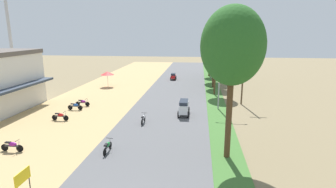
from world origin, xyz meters
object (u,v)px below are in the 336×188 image
(vendor_umbrella, at_px, (107,73))
(streetlamp_far, at_px, (210,52))
(median_tree_third, at_px, (214,56))
(parked_motorbike_third, at_px, (75,106))
(median_tree_nearest, at_px, (233,47))
(parked_motorbike_second, at_px, (60,116))
(streetlamp_near, at_px, (220,73))
(median_tree_second, at_px, (216,50))
(parked_motorbike_nearest, at_px, (12,145))
(median_tree_fifth, at_px, (210,48))
(utility_pole_near, at_px, (243,71))
(car_van_white, at_px, (184,107))
(motorbike_ahead_second, at_px, (108,146))
(street_signboard, at_px, (23,178))
(car_hatchback_red, at_px, (173,76))
(motorbike_ahead_third, at_px, (143,118))
(parked_motorbike_fourth, at_px, (83,102))
(median_tree_fourth, at_px, (214,47))
(streetlamp_mid, at_px, (212,55))

(vendor_umbrella, bearing_deg, streetlamp_far, 50.35)
(median_tree_third, xyz_separation_m, streetlamp_far, (-0.02, 19.55, -0.78))
(parked_motorbike_third, bearing_deg, median_tree_nearest, -31.39)
(parked_motorbike_second, distance_m, streetlamp_near, 17.99)
(median_tree_second, relative_size, streetlamp_near, 1.11)
(parked_motorbike_nearest, distance_m, parked_motorbike_third, 11.14)
(median_tree_nearest, bearing_deg, parked_motorbike_third, 148.61)
(median_tree_third, relative_size, median_tree_fifth, 0.96)
(parked_motorbike_third, relative_size, utility_pole_near, 0.22)
(car_van_white, xyz_separation_m, motorbike_ahead_second, (-5.15, -9.83, -0.45))
(streetlamp_near, bearing_deg, streetlamp_far, 90.00)
(median_tree_second, height_order, utility_pole_near, median_tree_second)
(street_signboard, relative_size, median_tree_third, 0.21)
(street_signboard, bearing_deg, streetlamp_far, 77.03)
(car_hatchback_red, bearing_deg, median_tree_fifth, 38.00)
(parked_motorbike_nearest, bearing_deg, median_tree_third, 58.46)
(median_tree_nearest, height_order, streetlamp_near, median_tree_nearest)
(streetlamp_near, distance_m, car_hatchback_red, 20.76)
(median_tree_fifth, bearing_deg, streetlamp_near, -89.38)
(parked_motorbike_second, bearing_deg, median_tree_fifth, 62.34)
(motorbike_ahead_second, xyz_separation_m, motorbike_ahead_third, (1.30, 6.78, 0.00))
(parked_motorbike_fourth, height_order, street_signboard, street_signboard)
(median_tree_nearest, height_order, streetlamp_far, median_tree_nearest)
(car_hatchback_red, height_order, motorbike_ahead_third, car_hatchback_red)
(utility_pole_near, bearing_deg, median_tree_fifth, 98.67)
(median_tree_nearest, distance_m, motorbike_ahead_second, 11.58)
(median_tree_nearest, distance_m, motorbike_ahead_third, 12.40)
(median_tree_nearest, height_order, motorbike_ahead_third, median_tree_nearest)
(street_signboard, relative_size, car_hatchback_red, 0.75)
(vendor_umbrella, distance_m, car_van_white, 19.87)
(parked_motorbike_third, distance_m, motorbike_ahead_third, 9.58)
(median_tree_fourth, bearing_deg, median_tree_nearest, -90.60)
(streetlamp_far, xyz_separation_m, car_van_white, (-3.90, -35.56, -3.40))
(parked_motorbike_second, xyz_separation_m, vendor_umbrella, (-1.11, 17.62, 1.75))
(median_tree_nearest, xyz_separation_m, streetlamp_far, (0.17, 45.02, -3.57))
(streetlamp_far, bearing_deg, motorbike_ahead_third, -101.36)
(street_signboard, height_order, median_tree_nearest, median_tree_nearest)
(parked_motorbike_third, relative_size, streetlamp_far, 0.24)
(vendor_umbrella, distance_m, motorbike_ahead_third, 20.08)
(median_tree_fourth, bearing_deg, streetlamp_mid, 93.50)
(median_tree_fifth, height_order, car_van_white, median_tree_fifth)
(vendor_umbrella, height_order, median_tree_nearest, median_tree_nearest)
(parked_motorbike_second, relative_size, streetlamp_near, 0.24)
(vendor_umbrella, bearing_deg, utility_pole_near, -22.92)
(parked_motorbike_second, height_order, street_signboard, street_signboard)
(streetlamp_mid, bearing_deg, median_tree_nearest, -90.29)
(median_tree_fourth, relative_size, streetlamp_mid, 1.10)
(parked_motorbike_third, distance_m, car_hatchback_red, 23.52)
(vendor_umbrella, distance_m, median_tree_fourth, 19.56)
(median_tree_third, bearing_deg, vendor_umbrella, -174.77)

